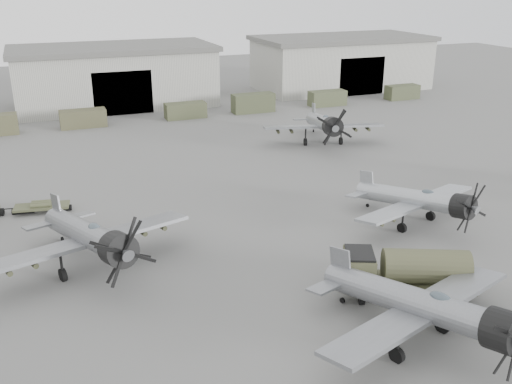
% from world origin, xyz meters
% --- Properties ---
extents(ground, '(220.00, 220.00, 0.00)m').
position_xyz_m(ground, '(0.00, 0.00, 0.00)').
color(ground, slate).
rests_on(ground, ground).
extents(hangar_center, '(29.00, 14.80, 8.70)m').
position_xyz_m(hangar_center, '(0.00, 61.96, 4.37)').
color(hangar_center, '#B3B3A7').
rests_on(hangar_center, ground).
extents(hangar_right, '(29.00, 14.80, 8.70)m').
position_xyz_m(hangar_right, '(38.00, 61.96, 4.37)').
color(hangar_right, '#B3B3A7').
rests_on(hangar_right, ground).
extents(support_truck_3, '(5.73, 2.20, 2.25)m').
position_xyz_m(support_truck_3, '(-6.03, 50.00, 1.12)').
color(support_truck_3, '#48482F').
rests_on(support_truck_3, ground).
extents(support_truck_4, '(5.51, 2.20, 2.10)m').
position_xyz_m(support_truck_4, '(7.40, 50.00, 1.05)').
color(support_truck_4, '#43482F').
rests_on(support_truck_4, ground).
extents(support_truck_5, '(5.98, 2.20, 2.63)m').
position_xyz_m(support_truck_5, '(17.26, 50.00, 1.31)').
color(support_truck_5, '#3F452D').
rests_on(support_truck_5, ground).
extents(support_truck_6, '(5.56, 2.20, 2.22)m').
position_xyz_m(support_truck_6, '(29.10, 50.00, 1.11)').
color(support_truck_6, '#454B31').
rests_on(support_truck_6, ground).
extents(support_truck_7, '(5.27, 2.20, 2.18)m').
position_xyz_m(support_truck_7, '(42.33, 50.00, 1.09)').
color(support_truck_7, '#42482F').
rests_on(support_truck_7, ground).
extents(aircraft_near_1, '(13.21, 11.89, 5.29)m').
position_xyz_m(aircraft_near_1, '(5.67, -4.34, 2.41)').
color(aircraft_near_1, gray).
rests_on(aircraft_near_1, ground).
extents(aircraft_mid_1, '(13.71, 12.34, 5.48)m').
position_xyz_m(aircraft_mid_1, '(-9.29, 10.32, 2.49)').
color(aircraft_mid_1, gray).
rests_on(aircraft_mid_1, ground).
extents(aircraft_mid_2, '(11.94, 10.75, 4.78)m').
position_xyz_m(aircraft_mid_2, '(14.85, 8.54, 2.17)').
color(aircraft_mid_2, '#9EA2A7').
rests_on(aircraft_mid_2, ground).
extents(aircraft_far_1, '(13.75, 12.38, 5.48)m').
position_xyz_m(aircraft_far_1, '(18.65, 31.35, 2.49)').
color(aircraft_far_1, gray).
rests_on(aircraft_far_1, ground).
extents(fuel_tanker, '(8.04, 5.51, 2.97)m').
position_xyz_m(fuel_tanker, '(7.93, 0.50, 1.70)').
color(fuel_tanker, '#46482F').
rests_on(fuel_tanker, ground).
extents(tug_trailer, '(7.62, 2.63, 1.51)m').
position_xyz_m(tug_trailer, '(-14.75, 22.65, 0.57)').
color(tug_trailer, '#43472E').
rests_on(tug_trailer, ground).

